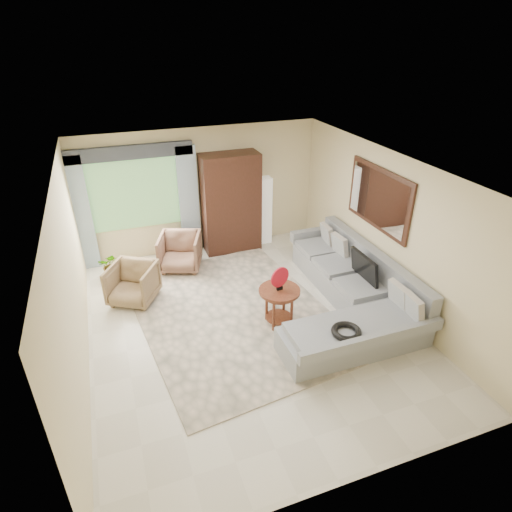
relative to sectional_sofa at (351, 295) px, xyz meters
name	(u,v)px	position (x,y,z in m)	size (l,w,h in m)	color
ground	(249,324)	(-1.78, 0.18, -0.28)	(6.00, 6.00, 0.00)	silver
area_rug	(234,314)	(-1.94, 0.52, -0.27)	(3.00, 4.00, 0.02)	beige
sectional_sofa	(351,295)	(0.00, 0.00, 0.00)	(2.30, 3.46, 0.90)	gray
tv_screen	(364,267)	(0.27, 0.09, 0.44)	(0.06, 0.74, 0.48)	black
garden_hose	(346,331)	(-0.78, -1.13, 0.26)	(0.43, 0.43, 0.09)	black
coffee_table	(279,306)	(-1.32, 0.02, 0.06)	(0.66, 0.66, 0.66)	#481F13
red_disc	(280,277)	(-1.32, 0.02, 0.61)	(0.34, 0.34, 0.03)	red
armchair_left	(133,283)	(-3.47, 1.53, 0.07)	(0.75, 0.77, 0.70)	olive
armchair_right	(180,252)	(-2.46, 2.39, 0.08)	(0.78, 0.80, 0.73)	brown
potted_plant	(112,265)	(-3.78, 2.52, -0.03)	(0.45, 0.39, 0.50)	#999999
armoire	(231,203)	(-1.23, 2.90, 0.77)	(1.20, 0.55, 2.10)	#311B10
floor_lamp	(265,210)	(-0.43, 2.96, 0.47)	(0.24, 0.24, 1.50)	silver
window	(134,194)	(-3.13, 3.15, 1.12)	(1.80, 0.04, 1.40)	#669E59
curtain_left	(80,215)	(-4.18, 3.06, 0.87)	(0.40, 0.08, 2.30)	#9EB7CC
curtain_right	(189,201)	(-2.08, 3.06, 0.87)	(0.40, 0.08, 2.30)	#9EB7CC
valance	(129,152)	(-3.13, 3.08, 1.97)	(2.40, 0.12, 0.26)	#1E232D
wall_mirror	(378,199)	(0.68, 0.53, 1.47)	(0.05, 1.70, 1.05)	black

